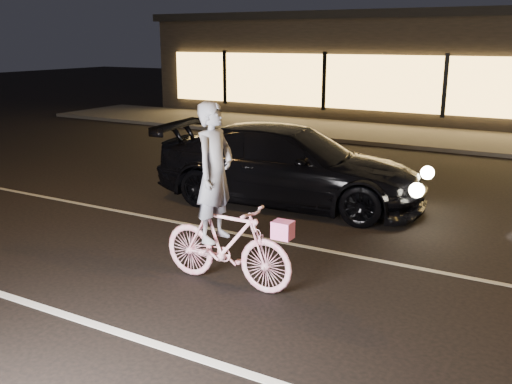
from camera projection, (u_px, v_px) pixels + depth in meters
The scene contains 7 objects.
ground at pixel (199, 285), 7.60m from camera, with size 90.00×90.00×0.00m, color black.
lane_stripe_near at pixel (121, 333), 6.34m from camera, with size 60.00×0.12×0.01m, color silver.
lane_stripe_far at pixel (270, 240), 9.28m from camera, with size 60.00×0.10×0.01m, color gray.
sidewalk at pixel (429, 138), 18.51m from camera, with size 30.00×4.00×0.12m, color #383533.
storefront at pixel (468, 65), 22.99m from camera, with size 25.40×8.42×4.20m.
cyclist at pixel (223, 222), 7.42m from camera, with size 1.92×0.66×2.42m.
sedan at pixel (289, 165), 11.17m from camera, with size 5.49×2.71×1.54m.
Camera 1 is at (4.12, -5.74, 3.17)m, focal length 40.00 mm.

